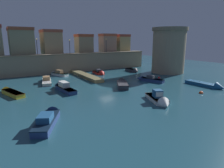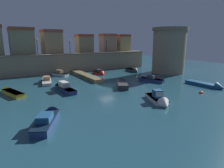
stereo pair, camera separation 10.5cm
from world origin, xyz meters
name	(u,v)px [view 2 (the right image)]	position (x,y,z in m)	size (l,w,h in m)	color
ground_plane	(107,86)	(0.00, 0.00, 0.00)	(99.74, 99.74, 0.00)	#1E4756
quay_wall	(73,63)	(0.00, 17.68, 2.31)	(42.27, 2.42, 4.59)	gray
old_town_backdrop	(53,42)	(-3.75, 20.98, 7.32)	(39.34, 5.93, 6.67)	gray
fortress_tower	(169,50)	(19.69, 4.84, 5.41)	(8.29, 8.29, 10.70)	gray
pier_dock	(85,75)	(-0.16, 9.62, 0.32)	(1.94, 14.01, 0.70)	brown
quay_lamp_0	(37,44)	(-8.15, 17.68, 6.96)	(0.32, 0.32, 3.58)	black
quay_lamp_1	(70,44)	(-0.60, 17.68, 6.82)	(0.32, 0.32, 3.35)	black
quay_lamp_2	(106,43)	(9.59, 17.68, 6.97)	(0.32, 0.32, 3.61)	black
moored_boat_0	(49,118)	(-12.39, -10.40, 0.44)	(4.19, 6.36, 1.63)	navy
moored_boat_1	(100,73)	(4.22, 11.11, 0.31)	(1.81, 5.03, 1.55)	red
moored_boat_2	(208,85)	(14.59, -9.38, 0.29)	(1.87, 6.99, 1.56)	#195689
moored_boat_3	(149,79)	(8.73, -0.84, 0.40)	(3.19, 5.70, 1.47)	navy
moored_boat_4	(47,80)	(-8.45, 8.82, 0.36)	(2.89, 7.40, 1.64)	silver
moored_boat_5	(63,87)	(-7.56, 1.04, 0.47)	(1.93, 7.18, 1.76)	navy
moored_boat_6	(133,70)	(12.93, 9.84, 0.34)	(1.87, 4.70, 1.49)	#333338
moored_boat_7	(159,100)	(1.15, -11.54, 0.40)	(3.42, 5.53, 2.09)	white
moored_boat_8	(122,84)	(2.09, -1.45, 0.41)	(4.06, 5.64, 1.55)	#333338
moored_boat_9	(10,92)	(-15.03, 2.68, 0.33)	(3.24, 6.53, 1.20)	gold
moored_boat_11	(58,73)	(-4.73, 14.64, 0.41)	(3.45, 5.40, 1.57)	silver
mooring_buoy_0	(201,93)	(9.82, -11.43, 0.00)	(0.63, 0.63, 0.63)	#EA4C19
mooring_buoy_1	(159,78)	(12.75, 0.48, 0.00)	(0.57, 0.57, 0.57)	red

